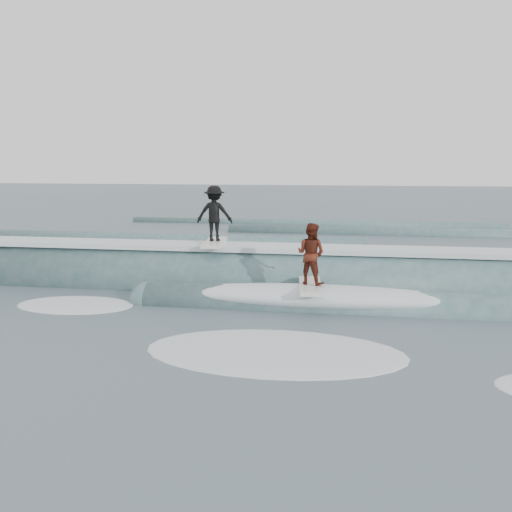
# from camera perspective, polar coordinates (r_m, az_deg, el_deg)

# --- Properties ---
(ground) EXTENTS (160.00, 160.00, 0.00)m
(ground) POSITION_cam_1_polar(r_m,az_deg,el_deg) (12.41, -2.97, -7.83)
(ground) COLOR #394853
(ground) RESTS_ON ground
(breaking_wave) EXTENTS (22.24, 3.97, 2.37)m
(breaking_wave) POSITION_cam_1_polar(r_m,az_deg,el_deg) (16.62, 1.20, -3.23)
(breaking_wave) COLOR #335656
(breaking_wave) RESTS_ON ground
(surfer_black) EXTENTS (1.09, 2.05, 1.73)m
(surfer_black) POSITION_cam_1_polar(r_m,az_deg,el_deg) (16.89, -4.17, 4.00)
(surfer_black) COLOR silver
(surfer_black) RESTS_ON ground
(surfer_red) EXTENTS (0.92, 2.05, 1.65)m
(surfer_red) POSITION_cam_1_polar(r_m,az_deg,el_deg) (14.35, 5.50, -0.22)
(surfer_red) COLOR silver
(surfer_red) RESTS_ON ground
(whitewater) EXTENTS (16.74, 5.82, 0.10)m
(whitewater) POSITION_cam_1_polar(r_m,az_deg,el_deg) (12.40, -3.74, -7.85)
(whitewater) COLOR white
(whitewater) RESTS_ON ground
(far_swells) EXTENTS (36.83, 8.65, 0.80)m
(far_swells) POSITION_cam_1_polar(r_m,az_deg,el_deg) (29.51, 5.67, 2.20)
(far_swells) COLOR #335656
(far_swells) RESTS_ON ground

